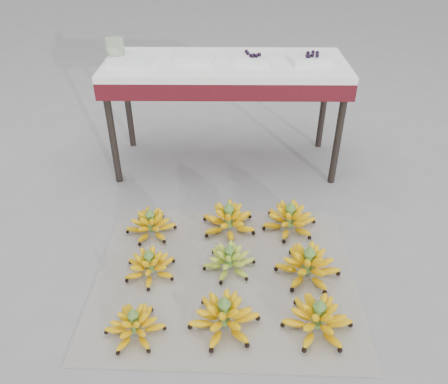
{
  "coord_description": "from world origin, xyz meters",
  "views": [
    {
      "loc": [
        0.03,
        -1.59,
        1.53
      ],
      "look_at": [
        0.01,
        0.21,
        0.31
      ],
      "focal_mm": 35.0,
      "sensor_mm": 36.0,
      "label": 1
    }
  ],
  "objects_px": {
    "bunch_front_left": "(135,325)",
    "bunch_mid_right": "(308,265)",
    "bunch_back_left": "(151,224)",
    "vendor_table": "(225,74)",
    "tray_left": "(196,58)",
    "bunch_mid_center": "(229,260)",
    "bunch_back_center": "(229,220)",
    "tray_right": "(253,58)",
    "glass_jar": "(116,50)",
    "bunch_mid_left": "(150,265)",
    "bunch_front_right": "(318,319)",
    "tray_far_left": "(132,59)",
    "bunch_front_center": "(224,316)",
    "tray_far_right": "(309,59)",
    "bunch_back_right": "(290,219)",
    "newspaper_mat": "(225,275)"
  },
  "relations": [
    {
      "from": "bunch_mid_left",
      "to": "bunch_mid_right",
      "type": "xyz_separation_m",
      "value": [
        0.76,
        -0.0,
        0.01
      ]
    },
    {
      "from": "tray_far_right",
      "to": "glass_jar",
      "type": "bearing_deg",
      "value": 179.95
    },
    {
      "from": "newspaper_mat",
      "to": "bunch_mid_right",
      "type": "bearing_deg",
      "value": 1.11
    },
    {
      "from": "bunch_back_right",
      "to": "tray_far_left",
      "type": "distance_m",
      "value": 1.32
    },
    {
      "from": "tray_right",
      "to": "bunch_front_right",
      "type": "bearing_deg",
      "value": -80.57
    },
    {
      "from": "bunch_back_left",
      "to": "bunch_mid_right",
      "type": "bearing_deg",
      "value": -7.83
    },
    {
      "from": "bunch_front_center",
      "to": "bunch_back_left",
      "type": "distance_m",
      "value": 0.74
    },
    {
      "from": "bunch_front_center",
      "to": "bunch_mid_left",
      "type": "distance_m",
      "value": 0.48
    },
    {
      "from": "bunch_mid_right",
      "to": "tray_left",
      "type": "relative_size",
      "value": 1.58
    },
    {
      "from": "bunch_front_left",
      "to": "bunch_mid_left",
      "type": "height_order",
      "value": "bunch_mid_left"
    },
    {
      "from": "glass_jar",
      "to": "tray_left",
      "type": "bearing_deg",
      "value": 2.12
    },
    {
      "from": "bunch_mid_right",
      "to": "glass_jar",
      "type": "height_order",
      "value": "glass_jar"
    },
    {
      "from": "tray_right",
      "to": "vendor_table",
      "type": "bearing_deg",
      "value": 179.51
    },
    {
      "from": "tray_far_left",
      "to": "tray_far_right",
      "type": "height_order",
      "value": "tray_far_right"
    },
    {
      "from": "newspaper_mat",
      "to": "tray_far_right",
      "type": "distance_m",
      "value": 1.4
    },
    {
      "from": "bunch_front_right",
      "to": "bunch_mid_center",
      "type": "relative_size",
      "value": 1.25
    },
    {
      "from": "tray_right",
      "to": "glass_jar",
      "type": "distance_m",
      "value": 0.82
    },
    {
      "from": "vendor_table",
      "to": "tray_far_left",
      "type": "distance_m",
      "value": 0.57
    },
    {
      "from": "bunch_mid_center",
      "to": "bunch_back_center",
      "type": "xyz_separation_m",
      "value": [
        -0.0,
        0.31,
        0.01
      ]
    },
    {
      "from": "bunch_back_center",
      "to": "vendor_table",
      "type": "height_order",
      "value": "vendor_table"
    },
    {
      "from": "bunch_mid_center",
      "to": "tray_far_left",
      "type": "distance_m",
      "value": 1.35
    },
    {
      "from": "tray_far_left",
      "to": "glass_jar",
      "type": "height_order",
      "value": "glass_jar"
    },
    {
      "from": "bunch_mid_right",
      "to": "tray_right",
      "type": "xyz_separation_m",
      "value": [
        -0.24,
        1.09,
        0.66
      ]
    },
    {
      "from": "vendor_table",
      "to": "tray_left",
      "type": "relative_size",
      "value": 6.06
    },
    {
      "from": "newspaper_mat",
      "to": "glass_jar",
      "type": "xyz_separation_m",
      "value": [
        -0.66,
        1.09,
        0.77
      ]
    },
    {
      "from": "tray_left",
      "to": "bunch_back_center",
      "type": "bearing_deg",
      "value": -74.96
    },
    {
      "from": "bunch_back_center",
      "to": "tray_far_left",
      "type": "relative_size",
      "value": 1.15
    },
    {
      "from": "bunch_front_right",
      "to": "bunch_front_left",
      "type": "bearing_deg",
      "value": -158.74
    },
    {
      "from": "bunch_front_center",
      "to": "bunch_front_right",
      "type": "bearing_deg",
      "value": 2.12
    },
    {
      "from": "bunch_back_center",
      "to": "tray_far_right",
      "type": "bearing_deg",
      "value": 49.12
    },
    {
      "from": "bunch_back_left",
      "to": "vendor_table",
      "type": "relative_size",
      "value": 0.22
    },
    {
      "from": "newspaper_mat",
      "to": "bunch_back_right",
      "type": "bearing_deg",
      "value": 46.34
    },
    {
      "from": "bunch_mid_left",
      "to": "bunch_mid_center",
      "type": "distance_m",
      "value": 0.39
    },
    {
      "from": "bunch_front_left",
      "to": "bunch_back_right",
      "type": "height_order",
      "value": "bunch_back_right"
    },
    {
      "from": "bunch_front_center",
      "to": "tray_far_right",
      "type": "bearing_deg",
      "value": 73.74
    },
    {
      "from": "newspaper_mat",
      "to": "glass_jar",
      "type": "relative_size",
      "value": 9.25
    },
    {
      "from": "newspaper_mat",
      "to": "bunch_mid_left",
      "type": "bearing_deg",
      "value": 178.56
    },
    {
      "from": "bunch_mid_center",
      "to": "tray_far_right",
      "type": "distance_m",
      "value": 1.32
    },
    {
      "from": "bunch_front_left",
      "to": "tray_far_right",
      "type": "height_order",
      "value": "tray_far_right"
    },
    {
      "from": "bunch_mid_center",
      "to": "tray_far_left",
      "type": "xyz_separation_m",
      "value": [
        -0.58,
        1.01,
        0.67
      ]
    },
    {
      "from": "bunch_front_right",
      "to": "glass_jar",
      "type": "distance_m",
      "value": 1.89
    },
    {
      "from": "tray_far_right",
      "to": "tray_far_left",
      "type": "bearing_deg",
      "value": -178.55
    },
    {
      "from": "bunch_mid_left",
      "to": "vendor_table",
      "type": "xyz_separation_m",
      "value": [
        0.36,
        1.09,
        0.57
      ]
    },
    {
      "from": "bunch_front_left",
      "to": "bunch_front_right",
      "type": "xyz_separation_m",
      "value": [
        0.76,
        0.03,
        0.01
      ]
    },
    {
      "from": "bunch_front_right",
      "to": "glass_jar",
      "type": "relative_size",
      "value": 2.75
    },
    {
      "from": "bunch_mid_left",
      "to": "bunch_mid_right",
      "type": "height_order",
      "value": "bunch_mid_right"
    },
    {
      "from": "bunch_back_right",
      "to": "tray_far_right",
      "type": "distance_m",
      "value": 0.99
    },
    {
      "from": "newspaper_mat",
      "to": "bunch_back_right",
      "type": "height_order",
      "value": "bunch_back_right"
    },
    {
      "from": "newspaper_mat",
      "to": "tray_left",
      "type": "height_order",
      "value": "tray_left"
    },
    {
      "from": "bunch_front_left",
      "to": "bunch_mid_right",
      "type": "xyz_separation_m",
      "value": [
        0.77,
        0.35,
        0.01
      ]
    }
  ]
}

